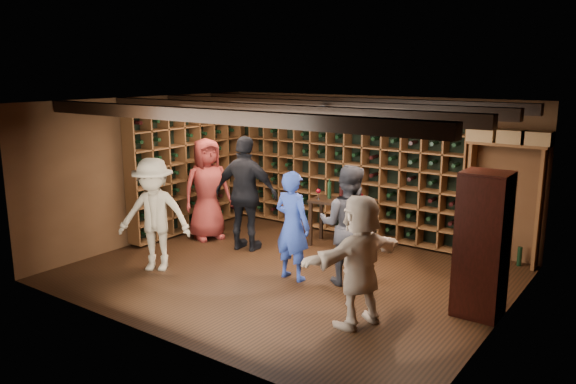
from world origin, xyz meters
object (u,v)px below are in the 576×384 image
Objects in this scene: guest_red_floral at (207,189)px; guest_beige at (360,261)px; display_cabinet at (482,247)px; guest_woman_black at (246,194)px; man_blue_shirt at (292,226)px; man_grey_suit at (348,225)px; tasting_table at (342,205)px; guest_khaki at (154,215)px.

guest_red_floral is 4.13m from guest_beige.
guest_red_floral reaches higher than display_cabinet.
guest_red_floral is 0.98m from guest_woman_black.
guest_red_floral reaches higher than man_blue_shirt.
guest_beige is (1.48, -0.76, -0.00)m from man_blue_shirt.
man_grey_suit reaches higher than tasting_table.
guest_red_floral is 1.69m from guest_khaki.
man_blue_shirt is at bearing -172.58° from display_cabinet.
guest_woman_black is 1.69× the size of tasting_table.
guest_khaki is (-0.50, -1.53, -0.10)m from guest_woman_black.
man_grey_suit is at bearing -65.23° from tasting_table.
tasting_table is (-0.90, 1.41, -0.13)m from man_grey_suit.
guest_red_floral is at bearing -163.83° from tasting_table.
tasting_table is at bearing 27.86° from guest_khaki.
guest_red_floral is 0.94× the size of guest_woman_black.
guest_woman_black is 3.21m from guest_beige.
guest_woman_black reaches higher than guest_khaki.
man_blue_shirt is (-2.54, -0.33, -0.07)m from display_cabinet.
man_grey_suit is 1.07× the size of guest_beige.
display_cabinet is 0.98× the size of guest_red_floral.
guest_beige is (3.84, -1.52, -0.11)m from guest_red_floral.
guest_khaki is at bearing -139.90° from guest_red_floral.
guest_woman_black is at bearing -25.92° from man_grey_suit.
guest_khaki is 1.51× the size of tasting_table.
guest_khaki is (-4.43, -1.20, -0.01)m from display_cabinet.
guest_beige is 2.99m from tasting_table.
man_blue_shirt is 0.78m from man_grey_suit.
man_blue_shirt is at bearing 142.39° from guest_woman_black.
man_grey_suit is 1.67m from tasting_table.
guest_beige is (3.37, 0.11, -0.06)m from guest_khaki.
display_cabinet reaches higher than man_grey_suit.
tasting_table is at bearing -150.87° from guest_woman_black.
display_cabinet is 4.92m from guest_red_floral.
guest_woman_black is at bearing -146.31° from tasting_table.
man_blue_shirt is 1.54m from guest_woman_black.
guest_woman_black is 1.61m from guest_khaki.
guest_woman_black is 1.12× the size of guest_khaki.
guest_woman_black reaches higher than guest_beige.
man_grey_suit is (0.71, 0.31, 0.05)m from man_blue_shirt.
guest_red_floral is at bearing 77.37° from guest_khaki.
man_blue_shirt reaches higher than tasting_table.
display_cabinet is at bearing -34.67° from tasting_table.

